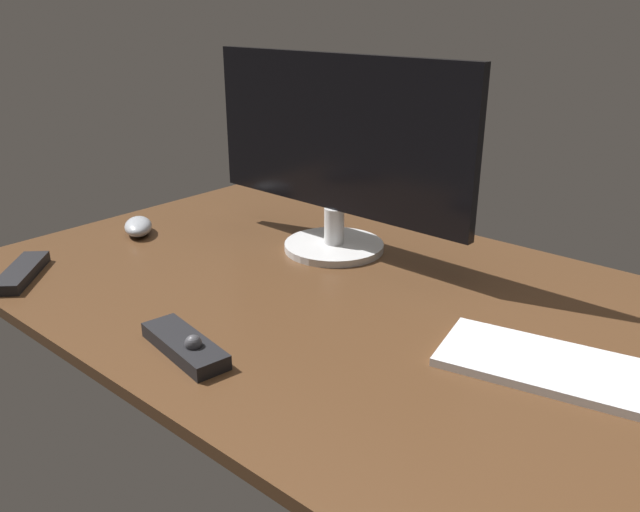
% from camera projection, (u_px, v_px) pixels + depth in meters
% --- Properties ---
extents(desk, '(1.40, 0.84, 0.02)m').
position_uv_depth(desk, '(353.00, 301.00, 1.09)').
color(desk, '#4C301C').
rests_on(desk, ground).
extents(monitor, '(0.61, 0.20, 0.39)m').
position_uv_depth(monitor, '(335.00, 153.00, 1.22)').
color(monitor, silver).
rests_on(monitor, desk).
extents(keyboard, '(0.42, 0.22, 0.01)m').
position_uv_depth(keyboard, '(592.00, 375.00, 0.84)').
color(keyboard, silver).
rests_on(keyboard, desk).
extents(computer_mouse, '(0.12, 0.11, 0.04)m').
position_uv_depth(computer_mouse, '(138.00, 226.00, 1.38)').
color(computer_mouse, '#999EA5').
rests_on(computer_mouse, desk).
extents(media_remote, '(0.17, 0.08, 0.04)m').
position_uv_depth(media_remote, '(185.00, 345.00, 0.91)').
color(media_remote, black).
rests_on(media_remote, desk).
extents(tv_remote, '(0.15, 0.15, 0.02)m').
position_uv_depth(tv_remote, '(22.00, 272.00, 1.16)').
color(tv_remote, black).
rests_on(tv_remote, desk).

